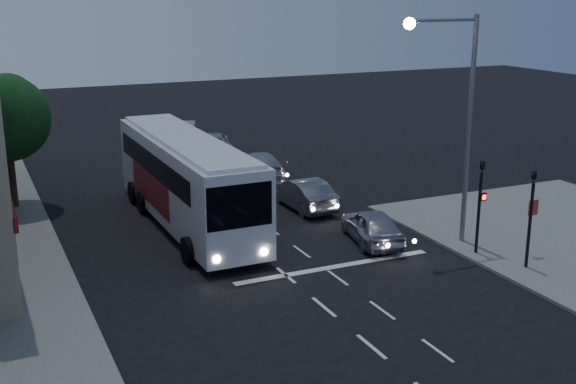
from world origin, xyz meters
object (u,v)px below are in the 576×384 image
tour_bus (187,178)px  car_extra (185,131)px  car_suv (372,226)px  car_sedan_c (211,144)px  car_sedan_a (303,193)px  traffic_signal_main (480,196)px  streetlight (457,105)px  street_tree (6,114)px  regulatory_sign (532,218)px  car_sedan_b (258,165)px  traffic_signal_side (531,207)px

tour_bus → car_extra: size_ratio=3.01×
car_suv → car_sedan_c: bearing=-75.9°
car_sedan_a → traffic_signal_main: traffic_signal_main is taller
car_sedan_c → streetlight: size_ratio=0.60×
tour_bus → car_sedan_a: bearing=2.1°
tour_bus → streetlight: 11.76m
car_suv → car_sedan_a: 5.54m
traffic_signal_main → street_tree: 21.38m
tour_bus → regulatory_sign: size_ratio=5.89×
tour_bus → traffic_signal_main: 12.31m
car_extra → street_tree: 17.53m
tour_bus → car_sedan_b: tour_bus is taller
traffic_signal_main → traffic_signal_side: same height
street_tree → traffic_signal_side: bearing=-44.5°
tour_bus → traffic_signal_side: bearing=-46.9°
car_sedan_c → traffic_signal_main: traffic_signal_main is taller
car_sedan_a → car_sedan_b: (0.32, 6.35, -0.03)m
street_tree → car_sedan_b: bearing=2.9°
car_suv → car_sedan_a: car_sedan_a is taller
traffic_signal_side → street_tree: size_ratio=0.66×
tour_bus → car_sedan_b: (6.07, 6.62, -1.44)m
car_suv → traffic_signal_side: size_ratio=1.01×
car_sedan_a → streetlight: (3.11, -7.12, 5.00)m
traffic_signal_side → traffic_signal_main: bearing=109.5°
car_extra → traffic_signal_side: size_ratio=1.05×
car_sedan_c → streetlight: 20.57m
car_sedan_a → regulatory_sign: bearing=116.8°
car_suv → car_extra: bearing=-76.2°
car_sedan_c → car_sedan_b: bearing=110.2°
car_extra → traffic_signal_main: bearing=118.0°
car_sedan_c → streetlight: bearing=114.2°
car_sedan_b → car_extra: bearing=-81.7°
car_sedan_a → car_extra: car_sedan_a is taller
car_sedan_a → street_tree: 14.19m
tour_bus → regulatory_sign: (10.81, -9.29, -0.55)m
streetlight → regulatory_sign: bearing=-51.3°
car_extra → traffic_signal_side: 28.81m
car_sedan_b → streetlight: streetlight is taller
car_sedan_b → traffic_signal_side: traffic_signal_side is taller
streetlight → car_sedan_a: bearing=113.6°
car_sedan_b → streetlight: 14.65m
car_extra → regulatory_sign: (5.48, -27.45, 0.89)m
traffic_signal_side → tour_bus: bearing=133.7°
car_suv → regulatory_sign: bearing=150.5°
car_sedan_b → streetlight: size_ratio=0.54×
tour_bus → car_suv: (6.20, -5.26, -1.44)m
car_sedan_a → streetlight: size_ratio=0.49×
car_sedan_a → traffic_signal_side: 11.40m
car_sedan_b → traffic_signal_side: size_ratio=1.19×
traffic_signal_side → street_tree: street_tree is taller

